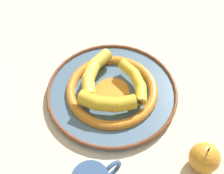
# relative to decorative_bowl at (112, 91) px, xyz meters

# --- Properties ---
(ground_plane) EXTENTS (2.80, 2.80, 0.00)m
(ground_plane) POSITION_rel_decorative_bowl_xyz_m (0.02, 0.01, -0.01)
(ground_plane) COLOR beige
(decorative_bowl) EXTENTS (0.38, 0.38, 0.03)m
(decorative_bowl) POSITION_rel_decorative_bowl_xyz_m (0.00, 0.00, 0.00)
(decorative_bowl) COLOR slate
(decorative_bowl) RESTS_ON ground_plane
(banana_a) EXTENTS (0.19, 0.09, 0.04)m
(banana_a) POSITION_rel_decorative_bowl_xyz_m (-0.04, -0.05, 0.04)
(banana_a) COLOR yellow
(banana_a) RESTS_ON decorative_bowl
(banana_b) EXTENTS (0.06, 0.18, 0.04)m
(banana_b) POSITION_rel_decorative_bowl_xyz_m (0.07, -0.01, 0.04)
(banana_b) COLOR gold
(banana_b) RESTS_ON decorative_bowl
(banana_c) EXTENTS (0.16, 0.08, 0.03)m
(banana_c) POSITION_rel_decorative_bowl_xyz_m (-0.01, 0.07, 0.03)
(banana_c) COLOR yellow
(banana_c) RESTS_ON decorative_bowl
(apple) EXTENTS (0.08, 0.08, 0.09)m
(apple) POSITION_rel_decorative_bowl_xyz_m (0.21, 0.23, 0.02)
(apple) COLOR gold
(apple) RESTS_ON ground_plane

